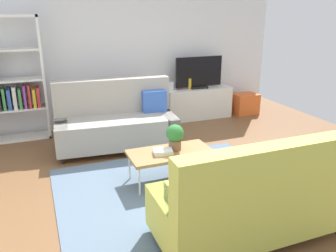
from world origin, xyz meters
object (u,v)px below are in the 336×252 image
Objects in this scene: tv_console at (198,103)px; vase_1 at (180,85)px; couch_beige at (117,122)px; vase_0 at (171,86)px; bookshelf at (9,85)px; couch_green at (252,199)px; tv at (199,73)px; storage_trunk at (245,104)px; bottle_0 at (190,84)px; coffee_table at (171,154)px; table_book_0 at (163,153)px; potted_plant at (175,136)px.

vase_1 is (-0.39, 0.05, 0.41)m from tv_console.
tv_console is at bearing -148.25° from couch_beige.
bookshelf is at bearing -179.42° from vase_0.
vase_0 is (0.71, 3.89, 0.27)m from couch_green.
tv is (1.29, 3.82, 0.51)m from couch_green.
bookshelf is 11.73× the size of vase_1.
bottle_0 is (-1.31, 0.06, 0.53)m from storage_trunk.
vase_0 is at bearing 0.58° from bookshelf.
vase_1 is 0.20m from bottle_0.
bookshelf is at bearing 128.78° from coffee_table.
vase_1 is (1.31, 2.50, 0.29)m from table_book_0.
coffee_table is (-0.28, 1.42, -0.05)m from couch_green.
coffee_table is at bearing -150.83° from potted_plant.
couch_beige is 1.46m from potted_plant.
potted_plant is at bearing -118.94° from bottle_0.
storage_trunk is at bearing -5.19° from tv_console.
storage_trunk is 2.17× the size of table_book_0.
coffee_table is at bearing -51.22° from bookshelf.
tv is 1.32m from storage_trunk.
tv reaches higher than vase_0.
table_book_0 reaches higher than coffee_table.
tv_console is at bearing -4.93° from vase_0.
bottle_0 is at bearing -146.56° from couch_beige.
tv reaches higher than vase_1.
bookshelf is 3.16m from potted_plant.
storage_trunk is 3.66m from table_book_0.
table_book_0 is (-2.79, -2.35, 0.21)m from storage_trunk.
potted_plant is at bearing -110.74° from vase_0.
bottle_0 is at bearing -1.03° from bookshelf.
tv_console is at bearing -7.34° from vase_1.
bottle_0 is (0.18, -0.09, 0.02)m from vase_1.
bookshelf is 6.06× the size of potted_plant.
coffee_table is at bearing -123.09° from tv_console.
vase_1 reaches higher than table_book_0.
potted_plant is (-1.50, -2.37, 0.29)m from tv_console.
potted_plant is at bearing -122.26° from tv_console.
coffee_table is 1.10× the size of tv.
storage_trunk is at bearing -5.76° from vase_1.
couch_green reaches higher than vase_1.
couch_green reaches higher than vase_0.
couch_beige is at bearing 105.03° from coffee_table.
table_book_0 is at bearing 106.27° from couch_green.
vase_1 is (1.11, 2.42, 0.12)m from potted_plant.
vase_0 is 0.38m from bottle_0.
tv_console is 0.57m from vase_1.
bookshelf reaches higher than tv.
potted_plant is at bearing 113.14° from couch_beige.
tv is at bearing -90.00° from tv_console.
potted_plant is at bearing 98.07° from couch_green.
vase_0 reaches higher than table_book_0.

